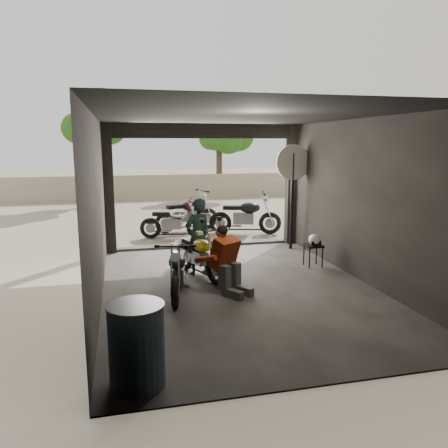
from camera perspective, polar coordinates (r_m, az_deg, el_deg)
name	(u,v)px	position (r m, az deg, el deg)	size (l,w,h in m)	color
ground	(238,289)	(8.38, 1.90, -8.44)	(80.00, 80.00, 0.00)	#7A6D56
garage	(232,218)	(8.58, 0.99, 0.83)	(7.00, 7.13, 3.20)	#2D2B28
boundary_wall	(164,187)	(21.85, -7.83, 4.85)	(18.00, 0.30, 1.20)	gray
tree_left	(96,113)	(20.20, -16.39, 13.69)	(2.20, 2.20, 5.60)	#382B1E
tree_right	(219,126)	(22.21, -0.64, 12.68)	(2.20, 2.20, 5.00)	#382B1E
main_bike	(199,251)	(8.94, -3.28, -3.60)	(0.67, 1.63, 1.09)	beige
left_bike	(178,268)	(7.88, -6.08, -5.70)	(0.64, 1.56, 1.06)	black
outside_bike_a	(174,219)	(12.63, -6.60, 0.66)	(0.70, 1.70, 1.15)	black
outside_bike_b	(187,211)	(13.66, -4.83, 1.69)	(0.77, 1.87, 1.27)	#3B0E0F
outside_bike_c	(245,213)	(13.17, 2.78, 1.41)	(0.78, 1.90, 1.28)	black
rider	(198,237)	(9.08, -3.42, -1.66)	(0.59, 0.39, 1.62)	black
mechanic	(230,262)	(7.88, 0.74, -5.00)	(0.62, 0.85, 1.23)	#A63B16
stool	(313,248)	(9.87, 11.59, -3.09)	(0.37, 0.37, 0.51)	black
helmet	(314,240)	(9.77, 11.73, -2.03)	(0.26, 0.28, 0.25)	silver
oil_drum	(137,346)	(5.16, -11.33, -15.42)	(0.62, 0.62, 0.97)	#395161
sign_post	(293,178)	(11.21, 8.97, 5.92)	(0.90, 0.08, 2.70)	black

